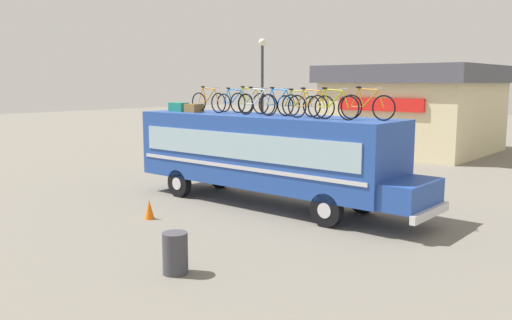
# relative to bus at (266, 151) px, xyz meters

# --- Properties ---
(ground_plane) EXTENTS (120.00, 120.00, 0.00)m
(ground_plane) POSITION_rel_bus_xyz_m (-0.16, -0.00, -1.83)
(ground_plane) COLOR slate
(bus) EXTENTS (10.95, 2.49, 3.06)m
(bus) POSITION_rel_bus_xyz_m (0.00, 0.00, 0.00)
(bus) COLOR #23479E
(bus) RESTS_ON ground
(luggage_bag_1) EXTENTS (0.74, 0.41, 0.33)m
(luggage_bag_1) POSITION_rel_bus_xyz_m (-4.10, -0.25, 1.39)
(luggage_bag_1) COLOR #1E7F66
(luggage_bag_1) RESTS_ON bus
(luggage_bag_2) EXTENTS (0.55, 0.50, 0.31)m
(luggage_bag_2) POSITION_rel_bus_xyz_m (-3.20, -0.29, 1.38)
(luggage_bag_2) COLOR olive
(luggage_bag_2) RESTS_ON bus
(rooftop_bicycle_1) EXTENTS (1.74, 0.44, 0.96)m
(rooftop_bicycle_1) POSITION_rel_bus_xyz_m (-2.58, -0.15, 1.63)
(rooftop_bicycle_1) COLOR black
(rooftop_bicycle_1) RESTS_ON bus
(rooftop_bicycle_2) EXTENTS (1.76, 0.44, 0.91)m
(rooftop_bicycle_2) POSITION_rel_bus_xyz_m (-1.81, 0.41, 1.61)
(rooftop_bicycle_2) COLOR black
(rooftop_bicycle_2) RESTS_ON bus
(rooftop_bicycle_3) EXTENTS (1.79, 0.44, 0.97)m
(rooftop_bicycle_3) POSITION_rel_bus_xyz_m (-1.04, 0.32, 1.63)
(rooftop_bicycle_3) COLOR black
(rooftop_bicycle_3) RESTS_ON bus
(rooftop_bicycle_4) EXTENTS (1.73, 0.44, 0.96)m
(rooftop_bicycle_4) POSITION_rel_bus_xyz_m (-0.20, -0.23, 1.62)
(rooftop_bicycle_4) COLOR black
(rooftop_bicycle_4) RESTS_ON bus
(rooftop_bicycle_5) EXTENTS (1.71, 0.44, 0.95)m
(rooftop_bicycle_5) POSITION_rel_bus_xyz_m (0.53, 0.02, 1.62)
(rooftop_bicycle_5) COLOR black
(rooftop_bicycle_5) RESTS_ON bus
(rooftop_bicycle_6) EXTENTS (1.73, 0.44, 0.90)m
(rooftop_bicycle_6) POSITION_rel_bus_xyz_m (1.26, 0.10, 1.60)
(rooftop_bicycle_6) COLOR black
(rooftop_bicycle_6) RESTS_ON bus
(rooftop_bicycle_7) EXTENTS (1.73, 0.44, 0.94)m
(rooftop_bicycle_7) POSITION_rel_bus_xyz_m (2.07, -0.38, 1.62)
(rooftop_bicycle_7) COLOR black
(rooftop_bicycle_7) RESTS_ON bus
(rooftop_bicycle_8) EXTENTS (1.78, 0.44, 0.96)m
(rooftop_bicycle_8) POSITION_rel_bus_xyz_m (2.87, -0.39, 1.62)
(rooftop_bicycle_8) COLOR black
(rooftop_bicycle_8) RESTS_ON bus
(rooftop_bicycle_9) EXTENTS (1.80, 0.44, 0.98)m
(rooftop_bicycle_9) POSITION_rel_bus_xyz_m (3.72, 0.12, 1.63)
(rooftop_bicycle_9) COLOR black
(rooftop_bicycle_9) RESTS_ON bus
(roadside_building) EXTENTS (8.97, 9.29, 5.12)m
(roadside_building) POSITION_rel_bus_xyz_m (-2.29, 16.92, 0.79)
(roadside_building) COLOR beige
(roadside_building) RESTS_ON ground
(trash_bin) EXTENTS (0.56, 0.56, 0.92)m
(trash_bin) POSITION_rel_bus_xyz_m (2.75, -6.45, -1.37)
(trash_bin) COLOR #3F3F47
(trash_bin) RESTS_ON ground
(traffic_cone) EXTENTS (0.31, 0.31, 0.60)m
(traffic_cone) POSITION_rel_bus_xyz_m (-1.45, -3.85, -1.53)
(traffic_cone) COLOR orange
(traffic_cone) RESTS_ON ground
(street_lamp) EXTENTS (0.36, 0.36, 6.28)m
(street_lamp) POSITION_rel_bus_xyz_m (-5.64, 6.59, 2.06)
(street_lamp) COLOR #38383D
(street_lamp) RESTS_ON ground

